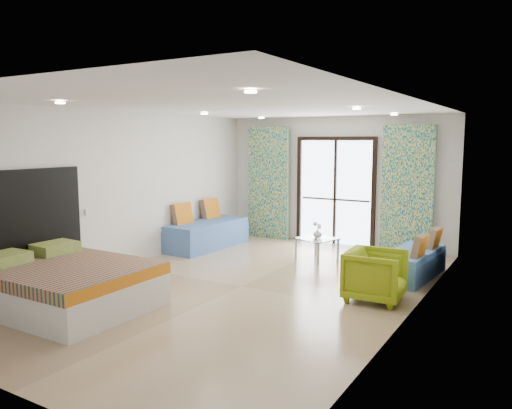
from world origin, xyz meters
The scene contains 24 objects.
floor centered at (0.00, 0.00, 0.00)m, with size 5.00×7.50×0.01m, color #977A5A, non-canonical shape.
ceiling centered at (0.00, 0.00, 2.70)m, with size 5.00×7.50×0.01m, color silver, non-canonical shape.
wall_back centered at (0.00, 3.75, 1.35)m, with size 5.00×0.01×2.70m, color silver, non-canonical shape.
wall_front centered at (0.00, -3.75, 1.35)m, with size 5.00×0.01×2.70m, color silver, non-canonical shape.
wall_left centered at (-2.50, 0.00, 1.35)m, with size 0.01×7.50×2.70m, color silver, non-canonical shape.
wall_right centered at (2.50, 0.00, 1.35)m, with size 0.01×7.50×2.70m, color silver, non-canonical shape.
balcony_door centered at (0.00, 3.72, 1.26)m, with size 1.76×0.08×2.28m.
balcony_rail centered at (0.00, 3.73, 0.95)m, with size 1.52×0.03×0.04m, color #595451.
curtain_left centered at (-1.55, 3.57, 1.25)m, with size 1.00×0.10×2.50m, color silver.
curtain_right centered at (1.55, 3.57, 1.25)m, with size 1.00×0.10×2.50m, color silver.
downlight_a centered at (-1.40, -2.00, 2.67)m, with size 0.12×0.12×0.02m, color #FFE0B2.
downlight_b centered at (1.40, -2.00, 2.67)m, with size 0.12×0.12×0.02m, color #FFE0B2.
downlight_c centered at (-1.40, 1.00, 2.67)m, with size 0.12×0.12×0.02m, color #FFE0B2.
downlight_d centered at (1.40, 1.00, 2.67)m, with size 0.12×0.12×0.02m, color #FFE0B2.
downlight_e centered at (-1.40, 3.00, 2.67)m, with size 0.12×0.12×0.02m, color #FFE0B2.
downlight_f centered at (1.40, 3.00, 2.67)m, with size 0.12×0.12×0.02m, color #FFE0B2.
headboard centered at (-2.46, -1.99, 1.05)m, with size 0.06×2.10×1.50m, color black.
switch_plate centered at (-2.47, -0.74, 1.05)m, with size 0.02×0.10×0.10m, color silver.
bed centered at (-1.48, -1.99, 0.30)m, with size 2.10×1.71×0.72m.
daybed_left centered at (-2.12, 1.98, 0.30)m, with size 0.83×1.98×0.96m.
daybed_right centered at (2.11, 1.86, 0.25)m, with size 0.76×1.65×0.79m.
coffee_table centered at (0.30, 2.13, 0.37)m, with size 0.79×0.79×0.72m.
vase centered at (0.29, 2.17, 0.50)m, with size 0.16×0.17×0.16m, color white.
armchair centered at (1.95, 0.40, 0.39)m, with size 0.76×0.71×0.78m, color olive.
Camera 1 is at (3.97, -6.19, 2.21)m, focal length 35.00 mm.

